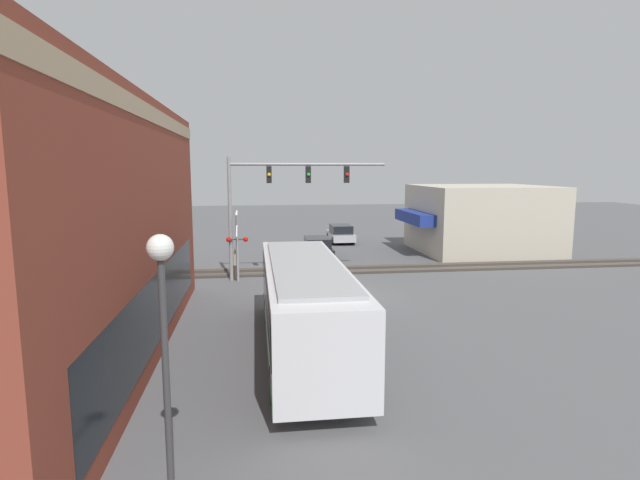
{
  "coord_description": "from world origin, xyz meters",
  "views": [
    {
      "loc": [
        -23.03,
        4.38,
        6.07
      ],
      "look_at": [
        3.85,
        0.87,
        2.17
      ],
      "focal_mm": 28.0,
      "sensor_mm": 36.0,
      "label": 1
    }
  ],
  "objects": [
    {
      "name": "ground_plane",
      "position": [
        0.0,
        0.0,
        0.0
      ],
      "size": [
        120.0,
        120.0,
        0.0
      ],
      "primitive_type": "plane",
      "color": "#565659"
    },
    {
      "name": "shop_building",
      "position": [
        11.38,
        -11.9,
        2.42
      ],
      "size": [
        8.45,
        10.11,
        4.83
      ],
      "color": "beige",
      "rests_on": "ground"
    },
    {
      "name": "city_bus",
      "position": [
        -7.15,
        2.8,
        1.69
      ],
      "size": [
        10.79,
        2.59,
        3.06
      ],
      "color": "silver",
      "rests_on": "ground"
    },
    {
      "name": "traffic_signal_gantry",
      "position": [
        3.94,
        3.05,
        5.02
      ],
      "size": [
        0.42,
        8.53,
        6.68
      ],
      "color": "gray",
      "rests_on": "ground"
    },
    {
      "name": "crossing_signal",
      "position": [
        3.76,
        5.36,
        2.3
      ],
      "size": [
        1.41,
        1.18,
        3.81
      ],
      "color": "gray",
      "rests_on": "ground"
    },
    {
      "name": "streetlamp",
      "position": [
        -14.8,
        5.91,
        2.99
      ],
      "size": [
        0.44,
        0.44,
        5.02
      ],
      "color": "#38383A",
      "rests_on": "ground"
    },
    {
      "name": "rail_track_near",
      "position": [
        6.0,
        0.0,
        0.03
      ],
      "size": [
        2.6,
        60.0,
        0.15
      ],
      "color": "#332D28",
      "rests_on": "ground"
    },
    {
      "name": "parked_car_black",
      "position": [
        10.53,
        0.2,
        0.65
      ],
      "size": [
        4.43,
        1.82,
        1.4
      ],
      "color": "black",
      "rests_on": "ground"
    },
    {
      "name": "parked_car_silver",
      "position": [
        17.25,
        -2.6,
        0.68
      ],
      "size": [
        4.33,
        1.82,
        1.46
      ],
      "color": "#B7B7BC",
      "rests_on": "ground"
    },
    {
      "name": "pedestrian_at_crossing",
      "position": [
        4.12,
        5.48,
        0.89
      ],
      "size": [
        0.34,
        0.34,
        1.74
      ],
      "color": "#473828",
      "rests_on": "ground"
    },
    {
      "name": "pedestrian_near_bus",
      "position": [
        -4.66,
        0.55,
        0.92
      ],
      "size": [
        0.34,
        0.34,
        1.8
      ],
      "color": "#473828",
      "rests_on": "ground"
    }
  ]
}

